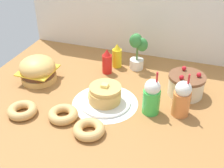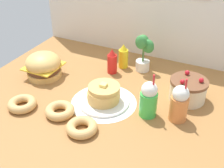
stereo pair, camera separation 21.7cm
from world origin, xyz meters
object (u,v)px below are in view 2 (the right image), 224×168
(donut_pink_glaze, at_px, (22,104))
(potted_plant, at_px, (144,51))
(ketchup_bottle, at_px, (112,62))
(mustard_bottle, at_px, (123,57))
(pancake_stack, at_px, (104,95))
(donut_vanilla, at_px, (82,127))
(layer_cake, at_px, (188,90))
(donut_chocolate, at_px, (60,110))
(burger, at_px, (43,65))
(orange_float_cup, at_px, (179,103))
(cream_soda_cup, at_px, (149,99))

(donut_pink_glaze, xyz_separation_m, potted_plant, (0.60, 0.92, 0.15))
(ketchup_bottle, bearing_deg, mustard_bottle, 70.23)
(pancake_stack, height_order, donut_vanilla, pancake_stack)
(mustard_bottle, xyz_separation_m, donut_vanilla, (0.11, -0.93, -0.07))
(layer_cake, distance_m, potted_plant, 0.56)
(donut_chocolate, bearing_deg, donut_pink_glaze, -169.85)
(mustard_bottle, height_order, donut_vanilla, mustard_bottle)
(potted_plant, bearing_deg, burger, -147.49)
(pancake_stack, distance_m, donut_pink_glaze, 0.60)
(pancake_stack, xyz_separation_m, layer_cake, (0.56, 0.32, 0.02))
(pancake_stack, height_order, donut_pink_glaze, pancake_stack)
(burger, distance_m, orange_float_cup, 1.20)
(burger, relative_size, layer_cake, 1.06)
(potted_plant, bearing_deg, layer_cake, -31.20)
(layer_cake, height_order, donut_pink_glaze, layer_cake)
(donut_vanilla, bearing_deg, donut_chocolate, 159.57)
(layer_cake, bearing_deg, ketchup_bottle, 169.86)
(donut_chocolate, height_order, potted_plant, potted_plant)
(ketchup_bottle, bearing_deg, donut_vanilla, -78.88)
(orange_float_cup, xyz_separation_m, donut_chocolate, (-0.77, -0.31, -0.10))
(burger, bearing_deg, layer_cake, 8.77)
(mustard_bottle, distance_m, orange_float_cup, 0.83)
(donut_chocolate, bearing_deg, potted_plant, 70.41)
(burger, distance_m, pancake_stack, 0.66)
(cream_soda_cup, bearing_deg, burger, 172.81)
(ketchup_bottle, bearing_deg, donut_chocolate, -96.28)
(burger, height_order, pancake_stack, burger)
(orange_float_cup, relative_size, donut_pink_glaze, 1.61)
(pancake_stack, distance_m, ketchup_bottle, 0.47)
(cream_soda_cup, relative_size, donut_vanilla, 1.61)
(burger, xyz_separation_m, potted_plant, (0.74, 0.47, 0.08))
(cream_soda_cup, height_order, potted_plant, potted_plant)
(burger, relative_size, donut_vanilla, 1.43)
(ketchup_bottle, relative_size, donut_chocolate, 1.08)
(mustard_bottle, height_order, potted_plant, potted_plant)
(layer_cake, xyz_separation_m, mustard_bottle, (-0.65, 0.26, 0.02))
(donut_pink_glaze, bearing_deg, orange_float_cup, 18.96)
(pancake_stack, xyz_separation_m, ketchup_bottle, (-0.14, 0.44, 0.04))
(donut_vanilla, bearing_deg, pancake_stack, 92.42)
(layer_cake, height_order, cream_soda_cup, cream_soda_cup)
(burger, xyz_separation_m, donut_vanilla, (0.66, -0.48, -0.07))
(mustard_bottle, xyz_separation_m, donut_chocolate, (-0.13, -0.84, -0.07))
(burger, height_order, cream_soda_cup, cream_soda_cup)
(burger, bearing_deg, donut_vanilla, -35.97)
(layer_cake, distance_m, ketchup_bottle, 0.71)
(donut_pink_glaze, xyz_separation_m, donut_vanilla, (0.53, -0.03, 0.00))
(donut_vanilla, bearing_deg, layer_cake, 50.87)
(ketchup_bottle, xyz_separation_m, cream_soda_cup, (0.49, -0.44, 0.03))
(burger, xyz_separation_m, pancake_stack, (0.65, -0.13, -0.04))
(donut_pink_glaze, relative_size, donut_chocolate, 1.00)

